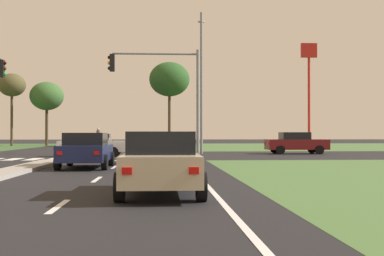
# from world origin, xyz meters

# --- Properties ---
(ground_plane) EXTENTS (200.00, 200.00, 0.00)m
(ground_plane) POSITION_xyz_m (0.00, 30.00, 0.00)
(ground_plane) COLOR black
(grass_verge_far_right) EXTENTS (35.00, 35.00, 0.01)m
(grass_verge_far_right) POSITION_xyz_m (25.50, 54.50, 0.00)
(grass_verge_far_right) COLOR #476B38
(grass_verge_far_right) RESTS_ON ground
(median_island_far) EXTENTS (1.20, 36.00, 0.14)m
(median_island_far) POSITION_xyz_m (0.00, 55.00, 0.07)
(median_island_far) COLOR gray
(median_island_far) RESTS_ON ground
(lane_dash_near) EXTENTS (0.14, 2.00, 0.01)m
(lane_dash_near) POSITION_xyz_m (3.50, 5.52, 0.01)
(lane_dash_near) COLOR silver
(lane_dash_near) RESTS_ON ground
(lane_dash_second) EXTENTS (0.14, 2.00, 0.01)m
(lane_dash_second) POSITION_xyz_m (3.50, 11.52, 0.01)
(lane_dash_second) COLOR silver
(lane_dash_second) RESTS_ON ground
(lane_dash_third) EXTENTS (0.14, 2.00, 0.01)m
(lane_dash_third) POSITION_xyz_m (3.50, 17.52, 0.01)
(lane_dash_third) COLOR silver
(lane_dash_third) RESTS_ON ground
(lane_dash_fourth) EXTENTS (0.14, 2.00, 0.01)m
(lane_dash_fourth) POSITION_xyz_m (3.50, 23.52, 0.01)
(lane_dash_fourth) COLOR silver
(lane_dash_fourth) RESTS_ON ground
(edge_line_right) EXTENTS (0.14, 24.00, 0.01)m
(edge_line_right) POSITION_xyz_m (6.85, 12.00, 0.01)
(edge_line_right) COLOR silver
(edge_line_right) RESTS_ON ground
(stop_bar_near) EXTENTS (6.40, 0.50, 0.01)m
(stop_bar_near) POSITION_xyz_m (3.80, 23.00, 0.01)
(stop_bar_near) COLOR silver
(stop_bar_near) RESTS_ON ground
(crosswalk_bar_fourth) EXTENTS (0.70, 2.80, 0.01)m
(crosswalk_bar_fourth) POSITION_xyz_m (-2.95, 24.80, 0.01)
(crosswalk_bar_fourth) COLOR silver
(crosswalk_bar_fourth) RESTS_ON ground
(crosswalk_bar_fifth) EXTENTS (0.70, 2.80, 0.01)m
(crosswalk_bar_fifth) POSITION_xyz_m (-1.80, 24.80, 0.01)
(crosswalk_bar_fifth) COLOR silver
(crosswalk_bar_fifth) RESTS_ON ground
(crosswalk_bar_sixth) EXTENTS (0.70, 2.80, 0.01)m
(crosswalk_bar_sixth) POSITION_xyz_m (-0.65, 24.80, 0.01)
(crosswalk_bar_sixth) COLOR silver
(crosswalk_bar_sixth) RESTS_ON ground
(crosswalk_bar_seventh) EXTENTS (0.70, 2.80, 0.01)m
(crosswalk_bar_seventh) POSITION_xyz_m (0.50, 24.80, 0.01)
(crosswalk_bar_seventh) COLOR silver
(crosswalk_bar_seventh) RESTS_ON ground
(crosswalk_bar_eighth) EXTENTS (0.70, 2.80, 0.01)m
(crosswalk_bar_eighth) POSITION_xyz_m (1.65, 24.80, 0.01)
(crosswalk_bar_eighth) COLOR silver
(crosswalk_bar_eighth) RESTS_ON ground
(car_grey_near) EXTENTS (2.02, 4.34, 1.49)m
(car_grey_near) POSITION_xyz_m (-2.18, 63.69, 0.76)
(car_grey_near) COLOR slate
(car_grey_near) RESTS_ON ground
(car_white_second) EXTENTS (4.39, 2.05, 1.52)m
(car_white_second) POSITION_xyz_m (1.10, 28.39, 0.78)
(car_white_second) COLOR silver
(car_white_second) RESTS_ON ground
(car_navy_third) EXTENTS (2.09, 4.37, 1.51)m
(car_navy_third) POSITION_xyz_m (2.34, 17.12, 0.77)
(car_navy_third) COLOR #161E47
(car_navy_third) RESTS_ON ground
(car_silver_fourth) EXTENTS (1.99, 4.30, 1.52)m
(car_silver_fourth) POSITION_xyz_m (-2.19, 45.31, 0.78)
(car_silver_fourth) COLOR #B7B7BC
(car_silver_fourth) RESTS_ON ground
(car_blue_fifth) EXTENTS (1.94, 4.56, 1.47)m
(car_blue_fifth) POSITION_xyz_m (5.70, 20.16, 0.76)
(car_blue_fifth) COLOR navy
(car_blue_fifth) RESTS_ON ground
(car_beige_sixth) EXTENTS (1.98, 4.27, 1.51)m
(car_beige_sixth) POSITION_xyz_m (5.55, 7.42, 0.77)
(car_beige_sixth) COLOR #BCAD8E
(car_beige_sixth) RESTS_ON ground
(car_maroon_seventh) EXTENTS (4.47, 2.03, 1.58)m
(car_maroon_seventh) POSITION_xyz_m (15.42, 31.69, 0.81)
(car_maroon_seventh) COLOR maroon
(car_maroon_seventh) RESTS_ON ground
(traffic_signal_near_right) EXTENTS (5.12, 0.32, 6.18)m
(traffic_signal_near_right) POSITION_xyz_m (5.83, 23.40, 4.26)
(traffic_signal_near_right) COLOR gray
(traffic_signal_near_right) RESTS_ON ground
(street_lamp_second) EXTENTS (0.56, 2.46, 10.44)m
(street_lamp_second) POSITION_xyz_m (8.52, 32.49, 5.79)
(street_lamp_second) COLOR gray
(street_lamp_second) RESTS_ON ground
(pedestrian_at_median) EXTENTS (0.34, 0.34, 1.87)m
(pedestrian_at_median) POSITION_xyz_m (-0.12, 41.12, 1.28)
(pedestrian_at_median) COLOR #335184
(pedestrian_at_median) RESTS_ON median_island_far
(fastfood_pole_sign) EXTENTS (1.80, 0.40, 11.63)m
(fastfood_pole_sign) POSITION_xyz_m (22.06, 50.87, 8.48)
(fastfood_pole_sign) COLOR red
(fastfood_pole_sign) RESTS_ON ground
(treeline_second) EXTENTS (3.30, 3.30, 8.82)m
(treeline_second) POSITION_xyz_m (-12.61, 57.78, 7.34)
(treeline_second) COLOR #423323
(treeline_second) RESTS_ON ground
(treeline_third) EXTENTS (4.17, 4.17, 7.97)m
(treeline_third) POSITION_xyz_m (-8.75, 59.24, 6.16)
(treeline_third) COLOR #423323
(treeline_third) RESTS_ON ground
(treeline_fourth) EXTENTS (4.88, 4.88, 10.16)m
(treeline_fourth) POSITION_xyz_m (6.52, 56.32, 8.05)
(treeline_fourth) COLOR #423323
(treeline_fourth) RESTS_ON ground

